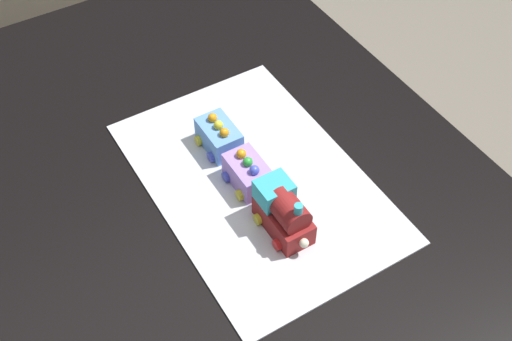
{
  "coord_description": "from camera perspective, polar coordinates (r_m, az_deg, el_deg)",
  "views": [
    {
      "loc": [
        -0.79,
        0.39,
        1.74
      ],
      "look_at": [
        -0.08,
        -0.05,
        0.77
      ],
      "focal_mm": 45.21,
      "sensor_mm": 36.0,
      "label": 1
    }
  ],
  "objects": [
    {
      "name": "cake_car_caboose_sky_blue",
      "position": [
        1.35,
        -3.29,
        3.05
      ],
      "size": [
        0.1,
        0.08,
        0.07
      ],
      "color": "#669EEA",
      "rests_on": "cake_board"
    },
    {
      "name": "cake_board",
      "position": [
        1.3,
        -0.0,
        -0.92
      ],
      "size": [
        0.6,
        0.4,
        0.0
      ],
      "primitive_type": "cube",
      "color": "silver",
      "rests_on": "dining_table"
    },
    {
      "name": "chair",
      "position": [
        2.24,
        -19.25,
        11.62
      ],
      "size": [
        0.44,
        0.44,
        0.86
      ],
      "rotation": [
        0.0,
        0.0,
        1.48
      ],
      "color": "gray",
      "rests_on": "ground"
    },
    {
      "name": "ground_plane",
      "position": [
        1.95,
        -2.39,
        -14.16
      ],
      "size": [
        8.0,
        8.0,
        0.0
      ],
      "primitive_type": "plane",
      "color": "gray"
    },
    {
      "name": "dining_table",
      "position": [
        1.42,
        -3.2,
        -2.52
      ],
      "size": [
        1.4,
        1.0,
        0.74
      ],
      "color": "black",
      "rests_on": "ground"
    },
    {
      "name": "cake_locomotive",
      "position": [
        1.19,
        2.43,
        -3.67
      ],
      "size": [
        0.14,
        0.08,
        0.12
      ],
      "color": "maroon",
      "rests_on": "cake_board"
    },
    {
      "name": "cake_car_tanker_lavender",
      "position": [
        1.28,
        -0.72,
        -0.21
      ],
      "size": [
        0.1,
        0.08,
        0.07
      ],
      "color": "#AD84E0",
      "rests_on": "cake_board"
    }
  ]
}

